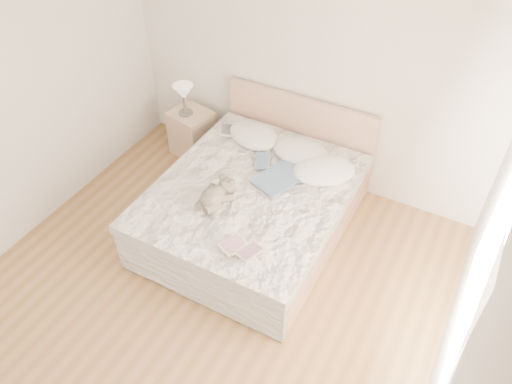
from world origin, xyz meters
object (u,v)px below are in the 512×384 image
photo_book (234,133)px  childrens_book (242,248)px  bed (256,204)px  teddy_bear (213,202)px  table_lamp (184,94)px  nightstand (192,133)px

photo_book → childrens_book: 1.64m
bed → teddy_bear: (-0.18, -0.48, 0.34)m
bed → childrens_book: 0.93m
childrens_book → teddy_bear: bearing=165.7°
teddy_bear → bed: bearing=76.4°
table_lamp → nightstand: bearing=44.5°
table_lamp → teddy_bear: table_lamp is taller
childrens_book → teddy_bear: (-0.49, 0.34, 0.02)m
bed → photo_book: 0.87m
bed → nightstand: bed is taller
table_lamp → photo_book: size_ratio=1.09×
bed → nightstand: bearing=149.3°
nightstand → table_lamp: 0.54m
teddy_bear → childrens_book: bearing=-28.1°
nightstand → table_lamp: table_lamp is taller
nightstand → teddy_bear: 1.68m
nightstand → childrens_book: (1.57, -1.57, 0.35)m
bed → nightstand: 1.47m
table_lamp → teddy_bear: 1.64m
nightstand → bed: bearing=-30.7°
bed → teddy_bear: bearing=-110.4°
table_lamp → teddy_bear: (1.12, -1.19, -0.17)m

